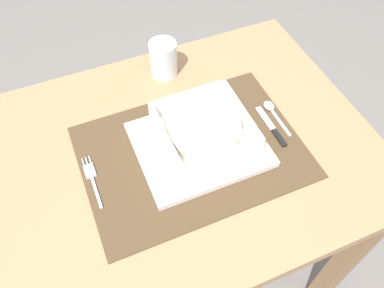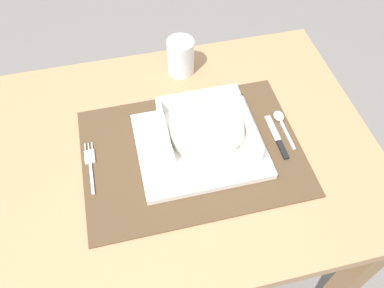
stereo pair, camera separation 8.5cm
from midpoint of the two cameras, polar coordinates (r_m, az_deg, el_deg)
ground_plane at (r=1.56m, az=0.43°, el=-17.36°), size 6.00×6.00×0.00m
dining_table at (r=0.98m, az=0.66°, el=-5.01°), size 0.89×0.67×0.76m
placemat at (r=0.87m, az=2.78°, el=-1.31°), size 0.48×0.35×0.00m
serving_plate at (r=0.87m, az=3.94°, el=-0.39°), size 0.28×0.23×0.02m
porridge_bowl at (r=0.86m, az=4.91°, el=1.66°), size 0.19×0.19×0.05m
fork at (r=0.87m, az=-11.86°, el=-2.95°), size 0.02×0.13×0.00m
spoon at (r=0.95m, az=15.24°, el=3.22°), size 0.02×0.11×0.01m
butter_knife at (r=0.92m, az=14.98°, el=0.44°), size 0.01×0.12×0.01m
drinking_glass at (r=1.02m, az=0.79°, el=12.19°), size 0.07×0.07×0.09m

